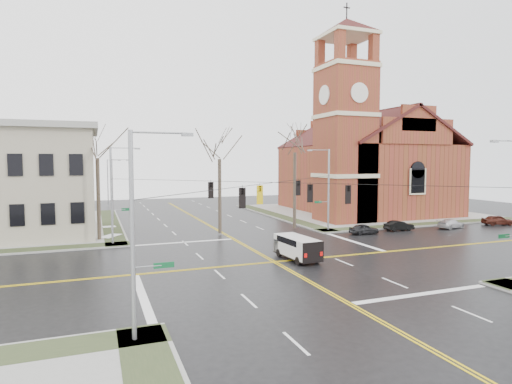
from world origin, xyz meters
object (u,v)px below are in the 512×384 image
object	(u,v)px
church	(361,157)
parked_car_c	(451,224)
signal_pole_sw	(137,229)
parked_car_d	(498,220)
signal_pole_nw	(114,192)
streetlight_north_b	(109,180)
tree_nw_near	(219,154)
cargo_van	(296,246)
tree_nw_far	(97,153)
parked_car_b	(399,226)
signal_pole_ne	(327,187)
tree_ne	(295,147)
parked_car_a	(364,229)
streetlight_north_a	(114,187)

from	to	relation	value
church	parked_car_c	bearing A→B (deg)	-86.31
church	signal_pole_sw	distance (m)	51.29
signal_pole_sw	parked_car_d	bearing A→B (deg)	23.59
signal_pole_nw	streetlight_north_b	xyz separation A→B (m)	(0.67, 36.50, -0.48)
parked_car_c	tree_nw_near	distance (m)	28.12
church	parked_car_c	xyz separation A→B (m)	(1.08, -16.76, -7.90)
cargo_van	tree_nw_far	bearing A→B (deg)	132.15
parked_car_b	streetlight_north_b	bearing A→B (deg)	38.20
streetlight_north_b	tree_nw_near	size ratio (longest dim) A/B	0.67
parked_car_b	signal_pole_ne	bearing A→B (deg)	71.77
parked_car_c	tree_ne	distance (m)	20.37
parked_car_a	signal_pole_ne	bearing A→B (deg)	38.56
parked_car_c	church	bearing A→B (deg)	-6.68
cargo_van	signal_pole_sw	bearing A→B (deg)	-142.59
cargo_van	signal_pole_ne	bearing A→B (deg)	46.25
church	streetlight_north_a	size ratio (longest dim) A/B	3.44
signal_pole_sw	streetlight_north_a	bearing A→B (deg)	89.03
church	tree_nw_far	bearing A→B (deg)	-164.31
cargo_van	tree_nw_near	size ratio (longest dim) A/B	0.41
signal_pole_sw	cargo_van	bearing A→B (deg)	41.46
signal_pole_nw	tree_nw_far	distance (m)	4.82
church	streetlight_north_b	distance (m)	42.53
streetlight_north_a	tree_nw_far	size ratio (longest dim) A/B	0.67
streetlight_north_a	streetlight_north_b	world-z (taller)	same
streetlight_north_b	parked_car_a	size ratio (longest dim) A/B	2.46
cargo_van	parked_car_d	size ratio (longest dim) A/B	1.34
parked_car_d	signal_pole_ne	bearing A→B (deg)	98.98
signal_pole_sw	streetlight_north_a	distance (m)	39.51
signal_pole_nw	parked_car_b	bearing A→B (deg)	-5.09
signal_pole_nw	tree_nw_near	world-z (taller)	tree_nw_near
tree_nw_far	parked_car_c	bearing A→B (deg)	-9.23
parked_car_c	parked_car_b	bearing A→B (deg)	73.15
streetlight_north_b	signal_pole_ne	bearing A→B (deg)	-58.95
cargo_van	parked_car_a	world-z (taller)	cargo_van
streetlight_north_a	parked_car_d	xyz separation A→B (m)	(43.80, -20.09, -3.85)
signal_pole_nw	parked_car_c	world-z (taller)	signal_pole_nw
signal_pole_nw	tree_nw_near	xyz separation A→B (m)	(10.78, 2.00, 3.63)
signal_pole_sw	tree_ne	bearing A→B (deg)	52.04
parked_car_d	tree_nw_far	world-z (taller)	tree_nw_far
parked_car_a	parked_car_b	size ratio (longest dim) A/B	0.95
signal_pole_sw	parked_car_b	distance (m)	36.79
church	tree_nw_far	xyz separation A→B (m)	(-37.40, -10.50, 0.23)
signal_pole_nw	parked_car_c	bearing A→B (deg)	-5.34
parked_car_d	tree_nw_far	distance (m)	46.91
streetlight_north_b	parked_car_d	bearing A→B (deg)	-42.47
parked_car_c	tree_nw_far	xyz separation A→B (m)	(-38.48, 6.25, 8.12)
streetlight_north_a	signal_pole_ne	bearing A→B (deg)	-36.90
signal_pole_nw	church	bearing A→B (deg)	20.21
signal_pole_ne	parked_car_a	distance (m)	6.09
church	tree_nw_far	distance (m)	38.85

